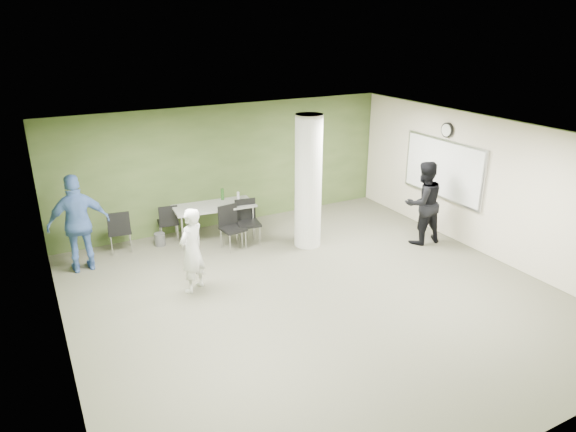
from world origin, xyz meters
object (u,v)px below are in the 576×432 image
chair_back_left (119,228)px  woman_white (192,250)px  man_black (423,203)px  man_blue (79,224)px  folding_table (214,207)px

chair_back_left → woman_white: (0.83, -2.24, 0.23)m
man_black → man_blue: man_blue is taller
man_blue → woman_white: bearing=131.2°
folding_table → man_blue: (-2.75, -0.16, 0.19)m
folding_table → man_blue: 2.76m
folding_table → woman_white: size_ratio=1.15×
chair_back_left → man_blue: 1.01m
chair_back_left → woman_white: bearing=118.0°
man_blue → folding_table: bearing=-177.8°
chair_back_left → man_black: bearing=164.5°
chair_back_left → man_black: man_black is taller
folding_table → chair_back_left: 2.00m
folding_table → chair_back_left: bearing=175.7°
folding_table → man_black: 4.46m
man_black → folding_table: bearing=-25.1°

